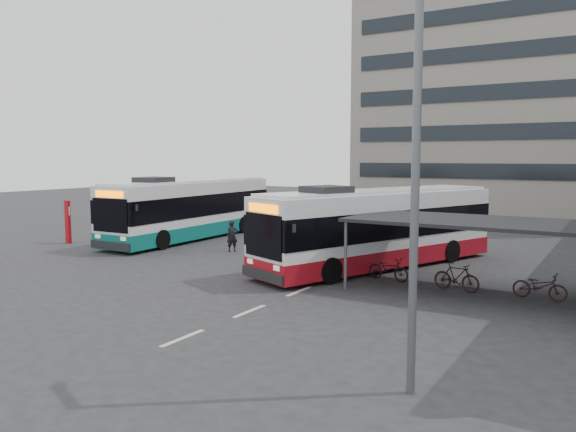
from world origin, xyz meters
The scene contains 10 objects.
ground centered at (0.00, 0.00, 0.00)m, with size 120.00×120.00×0.00m, color #28282B.
bike_shelter centered at (8.45, 3.00, 1.64)m, with size 10.00×4.00×2.54m.
office_block centered at (6.00, 36.00, 12.50)m, with size 30.00×15.00×25.00m, color gray.
road_markings centered at (2.50, -3.00, 0.01)m, with size 0.15×7.60×0.01m.
bus_main centered at (3.15, 5.61, 1.65)m, with size 6.80×12.15×3.56m.
bus_teal centered at (-9.35, 7.91, 1.69)m, with size 3.14×12.40×3.64m.
pedestrian centered at (-4.54, 5.45, 0.77)m, with size 0.56×0.37×1.54m, color black.
lamp_post centered at (8.58, -6.14, 4.79)m, with size 1.42×0.67×8.40m.
sign_totem_mid centered at (-13.88, 3.00, 1.21)m, with size 0.50×0.26×2.34m.
sign_totem_north centered at (-14.15, 7.53, 1.21)m, with size 0.51×0.17×2.34m.
Camera 1 is at (12.21, -16.63, 4.68)m, focal length 35.00 mm.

